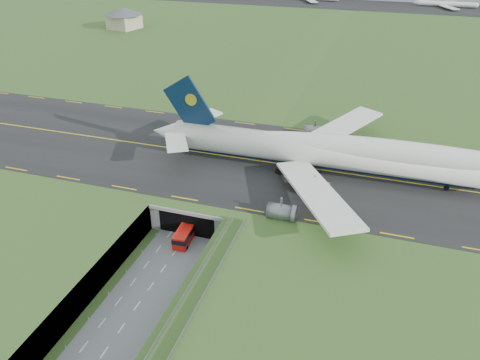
% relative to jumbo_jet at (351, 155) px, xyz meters
% --- Properties ---
extents(ground, '(900.00, 900.00, 0.00)m').
position_rel_jumbo_jet_xyz_m(ground, '(-29.01, -31.92, -11.49)').
color(ground, '#325421').
rests_on(ground, ground).
extents(airfield_deck, '(800.00, 800.00, 6.00)m').
position_rel_jumbo_jet_xyz_m(airfield_deck, '(-29.01, -31.92, -8.49)').
color(airfield_deck, gray).
rests_on(airfield_deck, ground).
extents(trench_road, '(12.00, 75.00, 0.20)m').
position_rel_jumbo_jet_xyz_m(trench_road, '(-29.01, -39.42, -11.39)').
color(trench_road, slate).
rests_on(trench_road, ground).
extents(taxiway, '(800.00, 44.00, 0.18)m').
position_rel_jumbo_jet_xyz_m(taxiway, '(-29.01, 1.08, -5.40)').
color(taxiway, black).
rests_on(taxiway, airfield_deck).
extents(tunnel_portal, '(17.00, 22.30, 6.00)m').
position_rel_jumbo_jet_xyz_m(tunnel_portal, '(-29.01, -15.21, -8.16)').
color(tunnel_portal, gray).
rests_on(tunnel_portal, ground).
extents(guideway, '(3.00, 53.00, 7.05)m').
position_rel_jumbo_jet_xyz_m(guideway, '(-18.01, -51.03, -6.17)').
color(guideway, '#A8A8A3').
rests_on(guideway, ground).
extents(jumbo_jet, '(96.21, 61.67, 20.40)m').
position_rel_jumbo_jet_xyz_m(jumbo_jet, '(0.00, 0.00, 0.00)').
color(jumbo_jet, white).
rests_on(jumbo_jet, ground).
extents(shuttle_tram, '(3.20, 7.39, 2.96)m').
position_rel_jumbo_jet_xyz_m(shuttle_tram, '(-28.60, -25.97, -9.86)').
color(shuttle_tram, red).
rests_on(shuttle_tram, ground).
extents(service_building, '(23.09, 23.09, 10.53)m').
position_rel_jumbo_jet_xyz_m(service_building, '(-127.44, 123.81, 0.75)').
color(service_building, '#C6B28F').
rests_on(service_building, ground).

